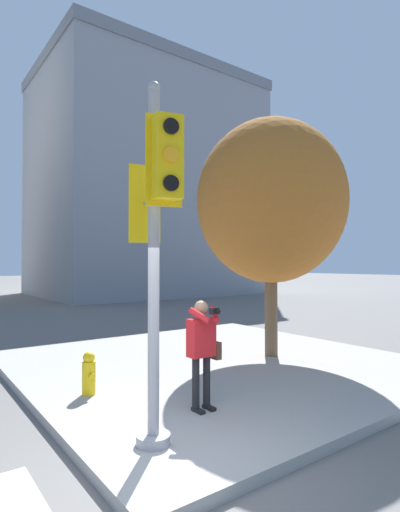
{
  "coord_description": "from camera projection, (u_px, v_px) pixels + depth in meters",
  "views": [
    {
      "loc": [
        -2.09,
        -3.47,
        2.3
      ],
      "look_at": [
        1.24,
        1.04,
        2.42
      ],
      "focal_mm": 28.0,
      "sensor_mm": 36.0,
      "label": 1
    }
  ],
  "objects": [
    {
      "name": "traffic_signal_pole",
      "position": [
        153.0,
        226.0,
        4.81
      ],
      "size": [
        0.63,
        1.42,
        4.37
      ],
      "color": "#939399",
      "rests_on": "sidewalk_corner"
    },
    {
      "name": "building_right",
      "position": [
        146.0,
        187.0,
        31.42
      ],
      "size": [
        15.76,
        12.23,
        16.74
      ],
      "color": "gray",
      "rests_on": "ground_plane"
    },
    {
      "name": "street_tree",
      "position": [
        271.0,
        202.0,
        9.45
      ],
      "size": [
        3.52,
        3.52,
        5.58
      ],
      "color": "brown",
      "rests_on": "sidewalk_corner"
    },
    {
      "name": "person_photographer",
      "position": [
        203.0,
        345.0,
        5.91
      ],
      "size": [
        0.58,
        0.54,
        1.61
      ],
      "color": "black",
      "rests_on": "sidewalk_corner"
    },
    {
      "name": "ground_plane",
      "position": [
        162.0,
        494.0,
        3.99
      ],
      "size": [
        160.0,
        160.0,
        0.0
      ],
      "primitive_type": "plane",
      "color": "slate"
    },
    {
      "name": "sidewalk_corner",
      "position": [
        216.0,
        364.0,
        8.89
      ],
      "size": [
        8.0,
        8.0,
        0.15
      ],
      "color": "#9E9B96",
      "rests_on": "ground_plane"
    },
    {
      "name": "fire_hydrant",
      "position": [
        89.0,
        373.0,
        6.58
      ],
      "size": [
        0.22,
        0.28,
        0.7
      ],
      "color": "yellow",
      "rests_on": "sidewalk_corner"
    }
  ]
}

